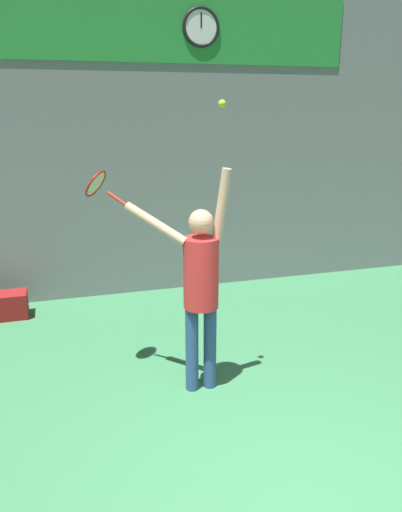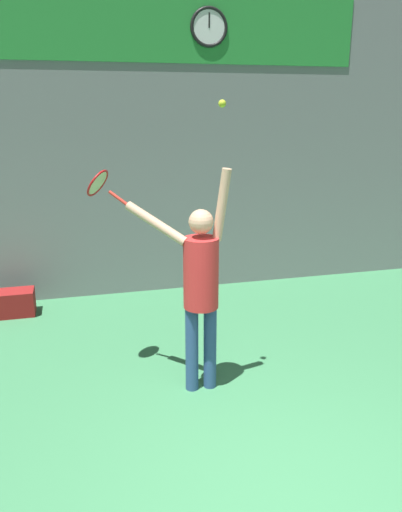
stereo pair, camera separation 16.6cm
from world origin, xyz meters
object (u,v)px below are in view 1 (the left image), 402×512
Objects in this scene: tennis_player at (200,281)px; tennis_racket at (98,185)px; tennis_ball at (222,104)px; scoreboard_clock at (201,27)px; equipment_bag at (2,306)px.

tennis_player reaches higher than tennis_racket.
tennis_ball reaches higher than tennis_racket.
tennis_player is 1.36m from tennis_racket.
tennis_player is at bearing -106.58° from scoreboard_clock.
tennis_racket is (-1.74, -2.38, -1.80)m from scoreboard_clock.
scoreboard_clock is 0.24× the size of tennis_player.
tennis_racket is at bearing 150.78° from tennis_ball.
equipment_bag is (-1.22, 1.92, -1.87)m from tennis_racket.
tennis_racket is 1.43m from tennis_ball.
tennis_racket is at bearing -126.21° from scoreboard_clock.
scoreboard_clock reaches higher than tennis_ball.
tennis_ball is 4.28m from equipment_bag.
tennis_racket is 6.51× the size of tennis_ball.
tennis_ball is 0.10× the size of equipment_bag.
tennis_ball is at bearing -102.92° from scoreboard_clock.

